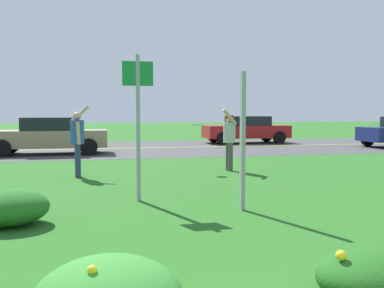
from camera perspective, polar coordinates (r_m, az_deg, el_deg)
ground_plane at (r=10.81m, az=-3.36°, el=-4.51°), size 120.00×120.00×0.00m
highway_strip at (r=19.87m, az=-7.66°, el=-0.55°), size 120.00×9.32×0.01m
highway_center_stripe at (r=19.87m, az=-7.66°, el=-0.54°), size 120.00×0.16×0.00m
daylily_clump_mid_center at (r=4.14m, az=22.20°, el=-16.18°), size 0.87×0.80×0.48m
daylily_clump_mid_left at (r=6.80m, az=-23.11°, el=-7.79°), size 1.11×0.98×0.52m
sign_post_near_path at (r=7.90m, az=-7.22°, el=4.11°), size 0.56×0.10×2.69m
sign_post_by_roadside at (r=7.16m, az=6.76°, el=0.33°), size 0.07×0.10×2.31m
person_thrower_blue_shirt at (r=11.18m, az=-15.03°, el=0.78°), size 0.48×0.51×1.83m
person_catcher_red_cap_gray_shirt at (r=12.04m, az=4.99°, el=0.96°), size 0.44×0.51×1.75m
frisbee_pale_blue at (r=11.78m, az=0.54°, el=2.55°), size 0.27×0.27×0.06m
car_red_center_left at (r=23.23m, az=7.25°, el=1.95°), size 4.50×2.00×1.45m
car_tan_center_right at (r=17.74m, az=-18.52°, el=1.08°), size 4.50×2.00×1.45m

